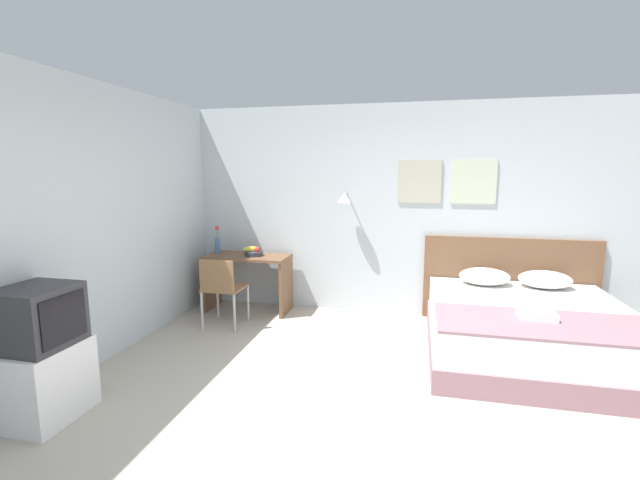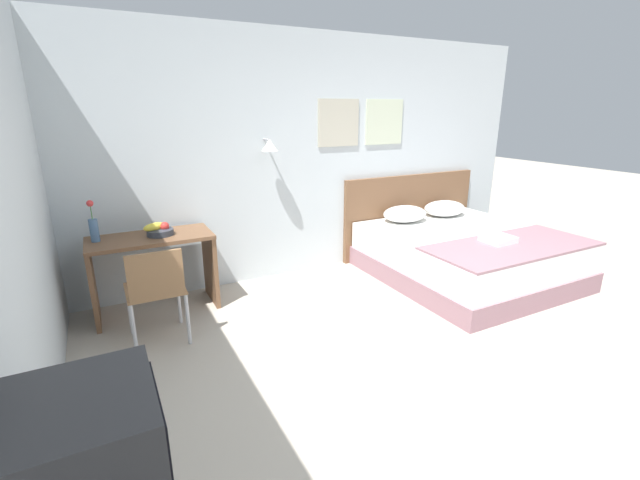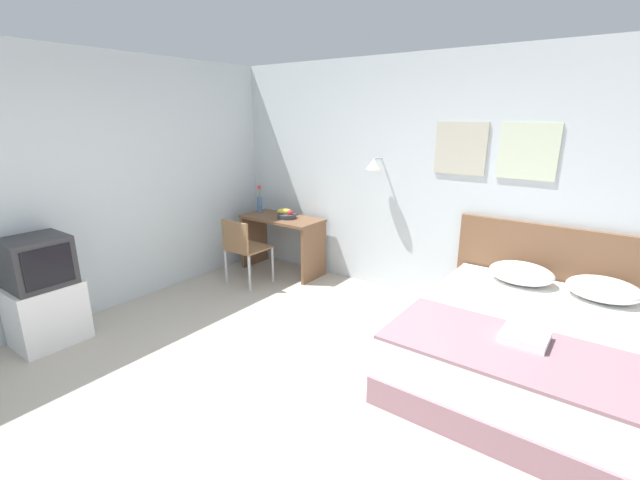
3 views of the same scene
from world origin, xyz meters
The scene contains 15 objects.
ground_plane centered at (0.00, 0.00, 0.00)m, with size 24.00×24.00×0.00m, color #B2A899.
wall_back centered at (0.01, 2.64, 1.33)m, with size 5.93×0.31×2.65m.
wall_left centered at (-2.60, -0.19, 1.32)m, with size 0.06×5.61×2.65m.
bed centered at (1.44, 1.56, 0.26)m, with size 1.88×1.99×0.53m.
headboard centered at (1.44, 2.58, 0.52)m, with size 2.00×0.06×1.04m.
pillow_left centered at (1.12, 2.29, 0.62)m, with size 0.56×0.43×0.19m.
pillow_right centered at (1.76, 2.29, 0.62)m, with size 0.56×0.43×0.19m.
throw_blanket centered at (1.44, 0.98, 0.54)m, with size 1.82×0.80×0.02m.
folded_towel_near_foot centered at (1.40, 1.12, 0.58)m, with size 0.29×0.27×0.06m.
desk centered at (-1.80, 2.29, 0.51)m, with size 1.08×0.52×0.74m.
desk_chair centered at (-1.86, 1.64, 0.50)m, with size 0.45×0.45×0.83m.
fruit_bowl centered at (-1.72, 2.29, 0.79)m, with size 0.27×0.24×0.12m.
flower_vase centered at (-2.24, 2.34, 0.88)m, with size 0.07×0.07×0.37m.
tv_stand centered at (-2.31, -0.40, 0.28)m, with size 0.48×0.57×0.56m.
television centered at (-2.31, -0.40, 0.78)m, with size 0.47×0.49×0.44m.
Camera 1 is at (0.34, -2.82, 1.81)m, focal length 24.00 mm.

